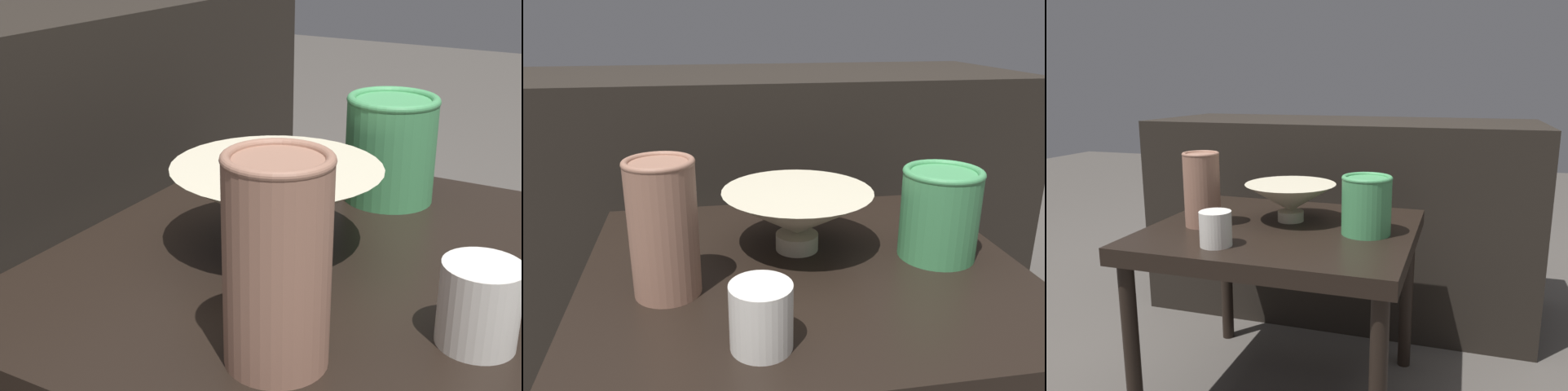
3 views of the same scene
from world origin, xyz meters
The scene contains 5 objects.
table centered at (0.00, 0.00, 0.40)m, with size 0.63×0.55×0.45m.
bowl centered at (0.00, 0.06, 0.51)m, with size 0.23×0.23×0.10m.
vase_textured_left centered at (-0.19, -0.05, 0.55)m, with size 0.09×0.09×0.18m.
vase_colorful_right centered at (0.20, 0.00, 0.52)m, with size 0.12×0.12×0.14m.
cup centered at (-0.09, -0.18, 0.49)m, with size 0.07×0.07×0.08m.
Camera 1 is at (-0.64, -0.28, 0.80)m, focal length 50.00 mm.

